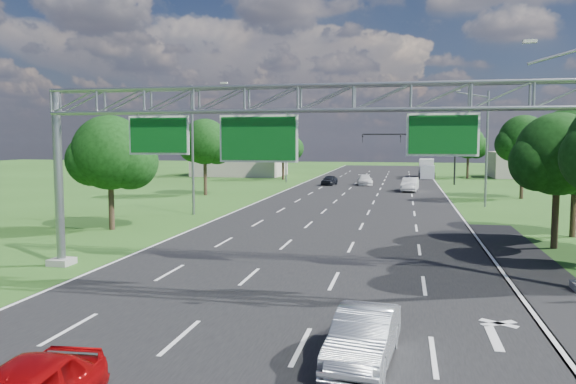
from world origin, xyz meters
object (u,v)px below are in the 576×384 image
(sign_gantry, at_px, (301,113))
(silver_sedan, at_px, (364,336))
(box_truck, at_px, (427,169))
(traffic_signal, at_px, (427,145))

(sign_gantry, distance_m, silver_sedan, 11.18)
(sign_gantry, bearing_deg, silver_sedan, -69.51)
(sign_gantry, relative_size, box_truck, 3.06)
(box_truck, bearing_deg, silver_sedan, -90.50)
(sign_gantry, distance_m, traffic_signal, 53.51)
(sign_gantry, height_order, traffic_signal, sign_gantry)
(sign_gantry, height_order, silver_sedan, sign_gantry)
(traffic_signal, bearing_deg, sign_gantry, -97.68)
(traffic_signal, bearing_deg, box_truck, 87.88)
(silver_sedan, bearing_deg, box_truck, 92.57)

